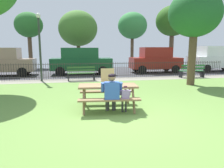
% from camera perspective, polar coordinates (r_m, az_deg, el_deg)
% --- Properties ---
extents(ground, '(28.00, 12.19, 0.02)m').
position_cam_1_polar(ground, '(7.65, -0.52, -4.80)').
color(ground, olive).
extents(cobblestone_walkway, '(28.00, 1.40, 0.01)m').
position_cam_1_polar(cobblestone_walkway, '(12.89, -4.81, 1.10)').
color(cobblestone_walkway, gray).
extents(street_asphalt, '(28.00, 7.91, 0.01)m').
position_cam_1_polar(street_asphalt, '(17.49, -6.43, 3.30)').
color(street_asphalt, '#38383D').
extents(picnic_table_foreground, '(1.94, 1.65, 0.79)m').
position_cam_1_polar(picnic_table_foreground, '(6.60, -1.11, -1.72)').
color(picnic_table_foreground, olive).
rests_on(picnic_table_foreground, ground).
extents(pizza_box_open, '(0.45, 0.47, 0.49)m').
position_cam_1_polar(pizza_box_open, '(6.70, -1.02, 0.75)').
color(pizza_box_open, tan).
rests_on(pizza_box_open, picnic_table_foreground).
extents(adult_at_table, '(0.63, 0.62, 1.19)m').
position_cam_1_polar(adult_at_table, '(6.11, -0.13, -2.07)').
color(adult_at_table, '#404040').
rests_on(adult_at_table, ground).
extents(child_at_table, '(0.33, 0.33, 0.84)m').
position_cam_1_polar(child_at_table, '(6.16, 3.54, -3.41)').
color(child_at_table, '#3C3C3C').
rests_on(child_at_table, ground).
extents(iron_fence_streetside, '(18.32, 0.03, 1.02)m').
position_cam_1_polar(iron_fence_streetside, '(13.52, -5.16, 3.72)').
color(iron_fence_streetside, '#2D2823').
rests_on(iron_fence_streetside, ground).
extents(park_bench_center, '(1.62, 0.54, 0.85)m').
position_cam_1_polar(park_bench_center, '(12.65, -8.31, 2.79)').
color(park_bench_center, '#325E2B').
rests_on(park_bench_center, ground).
extents(park_bench_right, '(1.62, 0.54, 0.85)m').
position_cam_1_polar(park_bench_right, '(14.81, 20.76, 3.25)').
color(park_bench_right, '#276733').
rests_on(park_bench_right, ground).
extents(lamp_post_walkway, '(0.28, 0.28, 3.85)m').
position_cam_1_polar(lamp_post_walkway, '(12.95, -18.99, 11.17)').
color(lamp_post_walkway, '#2D382D').
rests_on(lamp_post_walkway, ground).
extents(tree_near_table, '(2.61, 2.61, 4.80)m').
position_cam_1_polar(tree_near_table, '(11.85, 21.44, 17.08)').
color(tree_near_table, brown).
rests_on(tree_near_table, ground).
extents(parked_car_left, '(4.41, 1.93, 1.94)m').
position_cam_1_polar(parked_car_left, '(16.52, -27.81, 5.42)').
color(parked_car_left, '#9A7D66').
rests_on(parked_car_left, ground).
extents(parked_car_center, '(4.46, 2.04, 1.94)m').
position_cam_1_polar(parked_car_center, '(15.82, -8.35, 6.28)').
color(parked_car_center, '#164D27').
rests_on(parked_car_center, ground).
extents(parked_car_right, '(3.95, 1.92, 1.98)m').
position_cam_1_polar(parked_car_right, '(17.09, 11.63, 6.44)').
color(parked_car_right, maroon).
rests_on(parked_car_right, ground).
extents(parked_car_far_right, '(4.68, 2.13, 2.08)m').
position_cam_1_polar(parked_car_far_right, '(19.82, 26.48, 6.29)').
color(parked_car_far_right, silver).
rests_on(parked_car_far_right, ground).
extents(far_tree_midleft, '(2.66, 2.66, 5.33)m').
position_cam_1_polar(far_tree_midleft, '(22.61, -21.57, 14.47)').
color(far_tree_midleft, brown).
rests_on(far_tree_midleft, ground).
extents(far_tree_center, '(3.90, 3.90, 5.63)m').
position_cam_1_polar(far_tree_center, '(22.25, -9.17, 14.54)').
color(far_tree_center, brown).
rests_on(far_tree_center, ground).
extents(far_tree_midright, '(3.07, 3.07, 5.65)m').
position_cam_1_polar(far_tree_midright, '(23.18, 5.54, 15.33)').
color(far_tree_midright, brown).
rests_on(far_tree_midright, ground).
extents(far_tree_right, '(3.60, 3.60, 6.48)m').
position_cam_1_polar(far_tree_right, '(24.88, 16.01, 15.93)').
color(far_tree_right, brown).
rests_on(far_tree_right, ground).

